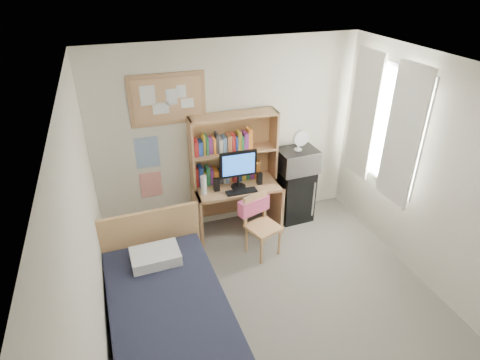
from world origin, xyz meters
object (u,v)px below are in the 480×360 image
object	(u,v)px
bulletin_board	(168,99)
mini_fridge	(294,193)
desk_chair	(263,227)
speaker_left	(216,185)
speaker_right	(259,179)
desk	(237,208)
desk_fan	(299,141)
monitor	(238,170)
microwave	(297,160)
bed	(173,335)

from	to	relation	value
bulletin_board	mini_fridge	size ratio (longest dim) A/B	1.18
desk_chair	mini_fridge	world-z (taller)	desk_chair
speaker_left	speaker_right	world-z (taller)	speaker_left
desk	desk_chair	world-z (taller)	desk_chair
desk_chair	speaker_right	distance (m)	0.69
desk	desk_chair	xyz separation A→B (m)	(0.15, -0.60, 0.04)
mini_fridge	desk_fan	xyz separation A→B (m)	(0.00, -0.02, 0.85)
desk_chair	desk_fan	size ratio (longest dim) A/B	3.01
speaker_left	bulletin_board	bearing A→B (deg)	145.49
monitor	speaker_left	world-z (taller)	monitor
mini_fridge	speaker_left	bearing A→B (deg)	-177.24
microwave	desk_fan	xyz separation A→B (m)	(-0.00, 0.00, 0.29)
bed	monitor	world-z (taller)	monitor
speaker_right	desk_fan	world-z (taller)	desk_fan
microwave	desk_fan	size ratio (longest dim) A/B	1.98
bed	speaker_right	bearing A→B (deg)	46.82
desk	bed	world-z (taller)	desk
bulletin_board	microwave	bearing A→B (deg)	-8.90
bulletin_board	microwave	world-z (taller)	bulletin_board
mini_fridge	speaker_right	bearing A→B (deg)	-170.96
bed	speaker_right	distance (m)	2.38
bulletin_board	desk	xyz separation A→B (m)	(0.79, -0.30, -1.55)
desk	microwave	xyz separation A→B (m)	(0.90, 0.03, 0.58)
desk_fan	speaker_right	bearing A→B (deg)	-172.82
desk_chair	speaker_left	size ratio (longest dim) A/B	4.72
bulletin_board	monitor	world-z (taller)	bulletin_board
bulletin_board	desk_fan	xyz separation A→B (m)	(1.69, -0.26, -0.67)
desk	mini_fridge	world-z (taller)	mini_fridge
desk	desk_chair	distance (m)	0.62
mini_fridge	speaker_left	distance (m)	1.28
desk_chair	mini_fridge	size ratio (longest dim) A/B	1.04
bulletin_board	bed	distance (m)	2.69
desk_chair	microwave	bearing A→B (deg)	21.89
microwave	desk_chair	bearing A→B (deg)	-141.84
bed	speaker_right	xyz separation A→B (m)	(1.53, 1.74, 0.51)
bed	speaker_left	world-z (taller)	speaker_left
desk_chair	desk	bearing A→B (deg)	85.78
speaker_right	microwave	xyz separation A→B (m)	(0.60, 0.10, 0.14)
mini_fridge	desk_fan	distance (m)	0.85
bulletin_board	desk_fan	distance (m)	1.84
speaker_left	microwave	world-z (taller)	microwave
bulletin_board	bed	world-z (taller)	bulletin_board
desk_chair	desk_fan	bearing A→B (deg)	21.89
desk_chair	desk_fan	world-z (taller)	desk_fan
bed	monitor	size ratio (longest dim) A/B	4.18
bed	speaker_right	size ratio (longest dim) A/B	13.63
speaker_right	bulletin_board	bearing A→B (deg)	162.75
desk	microwave	distance (m)	1.07
desk_fan	bed	bearing A→B (deg)	-141.53
desk_chair	desk_fan	distance (m)	1.29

